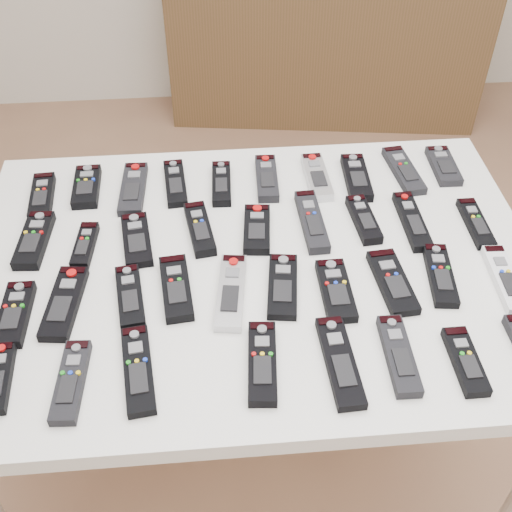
{
  "coord_description": "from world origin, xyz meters",
  "views": [
    {
      "loc": [
        -0.11,
        -1.13,
        1.76
      ],
      "look_at": [
        -0.02,
        -0.12,
        0.8
      ],
      "focal_mm": 45.0,
      "sensor_mm": 36.0,
      "label": 1
    }
  ],
  "objects": [
    {
      "name": "remote_17",
      "position": [
        0.35,
        -0.03,
        0.79
      ],
      "size": [
        0.05,
        0.2,
        0.02
      ],
      "primitive_type": "cube",
      "rotation": [
        0.0,
        0.0,
        0.01
      ],
      "color": "black",
      "rests_on": "table"
    },
    {
      "name": "remote_20",
      "position": [
        -0.42,
        -0.22,
        0.79
      ],
      "size": [
        0.08,
        0.2,
        0.02
      ],
      "primitive_type": "cube",
      "rotation": [
        0.0,
        0.0,
        -0.11
      ],
      "color": "black",
      "rests_on": "table"
    },
    {
      "name": "remote_15",
      "position": [
        0.11,
        -0.01,
        0.79
      ],
      "size": [
        0.06,
        0.21,
        0.02
      ],
      "primitive_type": "cube",
      "rotation": [
        0.0,
        0.0,
        0.04
      ],
      "color": "black",
      "rests_on": "table"
    },
    {
      "name": "remote_8",
      "position": [
        0.38,
        0.17,
        0.79
      ],
      "size": [
        0.07,
        0.19,
        0.02
      ],
      "primitive_type": "cube",
      "rotation": [
        0.0,
        0.0,
        0.1
      ],
      "color": "black",
      "rests_on": "table"
    },
    {
      "name": "sideboard",
      "position": [
        0.48,
        1.78,
        0.37
      ],
      "size": [
        1.52,
        0.58,
        0.74
      ],
      "primitive_type": "cube",
      "rotation": [
        0.0,
        0.0,
        -0.14
      ],
      "color": "#503C20",
      "rests_on": "ground"
    },
    {
      "name": "remote_13",
      "position": [
        -0.14,
        -0.01,
        0.79
      ],
      "size": [
        0.07,
        0.18,
        0.02
      ],
      "primitive_type": "cube",
      "rotation": [
        0.0,
        0.0,
        0.15
      ],
      "color": "black",
      "rests_on": "table"
    },
    {
      "name": "remote_18",
      "position": [
        0.49,
        -0.05,
        0.79
      ],
      "size": [
        0.04,
        0.17,
        0.02
      ],
      "primitive_type": "cube",
      "rotation": [
        0.0,
        0.0,
        -0.01
      ],
      "color": "black",
      "rests_on": "table"
    },
    {
      "name": "remote_34",
      "position": [
        0.22,
        -0.41,
        0.79
      ],
      "size": [
        0.05,
        0.18,
        0.02
      ],
      "primitive_type": "cube",
      "rotation": [
        0.0,
        0.0,
        -0.02
      ],
      "color": "black",
      "rests_on": "table"
    },
    {
      "name": "remote_12",
      "position": [
        -0.29,
        -0.04,
        0.79
      ],
      "size": [
        0.08,
        0.17,
        0.02
      ],
      "primitive_type": "cube",
      "rotation": [
        0.0,
        0.0,
        0.13
      ],
      "color": "black",
      "rests_on": "table"
    },
    {
      "name": "remote_32",
      "position": [
        -0.04,
        -0.4,
        0.79
      ],
      "size": [
        0.07,
        0.19,
        0.02
      ],
      "primitive_type": "cube",
      "rotation": [
        0.0,
        0.0,
        -0.08
      ],
      "color": "black",
      "rests_on": "table"
    },
    {
      "name": "remote_10",
      "position": [
        -0.52,
        -0.02,
        0.79
      ],
      "size": [
        0.07,
        0.18,
        0.02
      ],
      "primitive_type": "cube",
      "rotation": [
        0.0,
        0.0,
        -0.07
      ],
      "color": "black",
      "rests_on": "table"
    },
    {
      "name": "remote_14",
      "position": [
        -0.01,
        -0.03,
        0.79
      ],
      "size": [
        0.07,
        0.16,
        0.02
      ],
      "primitive_type": "cube",
      "rotation": [
        0.0,
        0.0,
        -0.1
      ],
      "color": "black",
      "rests_on": "table"
    },
    {
      "name": "remote_9",
      "position": [
        0.49,
        0.18,
        0.79
      ],
      "size": [
        0.06,
        0.15,
        0.02
      ],
      "primitive_type": "cube",
      "rotation": [
        0.0,
        0.0,
        -0.02
      ],
      "color": "black",
      "rests_on": "table"
    },
    {
      "name": "remote_2",
      "position": [
        -0.31,
        0.15,
        0.79
      ],
      "size": [
        0.06,
        0.19,
        0.02
      ],
      "primitive_type": "cube",
      "rotation": [
        0.0,
        0.0,
        -0.04
      ],
      "color": "black",
      "rests_on": "table"
    },
    {
      "name": "remote_24",
      "position": [
        0.02,
        -0.21,
        0.79
      ],
      "size": [
        0.08,
        0.18,
        0.02
      ],
      "primitive_type": "cube",
      "rotation": [
        0.0,
        0.0,
        -0.13
      ],
      "color": "black",
      "rests_on": "table"
    },
    {
      "name": "remote_35",
      "position": [
        0.34,
        -0.43,
        0.79
      ],
      "size": [
        0.05,
        0.15,
        0.02
      ],
      "primitive_type": "cube",
      "rotation": [
        0.0,
        0.0,
        0.01
      ],
      "color": "black",
      "rests_on": "table"
    },
    {
      "name": "remote_3",
      "position": [
        -0.2,
        0.17,
        0.79
      ],
      "size": [
        0.06,
        0.18,
        0.02
      ],
      "primitive_type": "cube",
      "rotation": [
        0.0,
        0.0,
        0.08
      ],
      "color": "black",
      "rests_on": "table"
    },
    {
      "name": "remote_4",
      "position": [
        -0.09,
        0.15,
        0.79
      ],
      "size": [
        0.05,
        0.16,
        0.02
      ],
      "primitive_type": "cube",
      "rotation": [
        0.0,
        0.0,
        -0.04
      ],
      "color": "black",
      "rests_on": "table"
    },
    {
      "name": "remote_23",
      "position": [
        -0.08,
        -0.22,
        0.79
      ],
      "size": [
        0.08,
        0.21,
        0.02
      ],
      "primitive_type": "cube",
      "rotation": [
        0.0,
        0.0,
        -0.13
      ],
      "color": "#B7B7BC",
      "rests_on": "table"
    },
    {
      "name": "remote_33",
      "position": [
        0.11,
        -0.41,
        0.79
      ],
      "size": [
        0.06,
        0.21,
        0.02
      ],
      "primitive_type": "cube",
      "rotation": [
        0.0,
        0.0,
        0.05
      ],
      "color": "black",
      "rests_on": "table"
    },
    {
      "name": "remote_19",
      "position": [
        -0.52,
        -0.24,
        0.79
      ],
      "size": [
        0.06,
        0.16,
        0.02
      ],
      "primitive_type": "cube",
      "rotation": [
        0.0,
        0.0,
        -0.02
      ],
      "color": "black",
      "rests_on": "table"
    },
    {
      "name": "remote_1",
      "position": [
        -0.42,
        0.17,
        0.79
      ],
      "size": [
        0.06,
        0.15,
        0.02
      ],
      "primitive_type": "cube",
      "rotation": [
        0.0,
        0.0,
        0.02
      ],
      "color": "black",
      "rests_on": "table"
    },
    {
      "name": "remote_21",
      "position": [
        -0.29,
        -0.21,
        0.79
      ],
      "size": [
        0.07,
        0.17,
        0.02
      ],
      "primitive_type": "cube",
      "rotation": [
        0.0,
        0.0,
        0.14
      ],
      "color": "black",
      "rests_on": "table"
    },
    {
      "name": "remote_31",
      "position": [
        -0.27,
        -0.4,
        0.79
      ],
      "size": [
        0.07,
        0.2,
        0.02
      ],
      "primitive_type": "cube",
      "rotation": [
        0.0,
        0.0,
        0.12
      ],
      "color": "black",
      "rests_on": "table"
    },
    {
      "name": "table",
      "position": [
        -0.02,
        -0.12,
        0.72
      ],
      "size": [
        1.25,
        0.88,
        0.78
      ],
      "color": "white",
      "rests_on": "ground"
    },
    {
      "name": "remote_16",
      "position": [
        0.24,
        -0.01,
        0.79
      ],
      "size": [
        0.06,
        0.16,
        0.02
      ],
      "primitive_type": "cube",
      "rotation": [
        0.0,
        0.0,
        0.08
      ],
      "color": "black",
      "rests_on": "table"
    },
    {
      "name": "remote_5",
      "position": [
        0.03,
        0.16,
        0.79
      ],
      "size": [
        0.06,
        0.17,
        0.02
      ],
      "primitive_type": "cube",
      "rotation": [
        0.0,
        0.0,
        -0.04
      ],
      "color": "black",
      "rests_on": "table"
    },
    {
      "name": "remote_26",
      "position": [
        0.25,
        -0.22,
        0.79
      ],
      "size": [
        0.08,
        0.19,
        0.02
      ],
      "primitive_type": "cube",
      "rotation": [
        0.0,
        0.0,
        0.09
      ],
      "color": "black",
      "rests_on": "table"
    },
    {
      "name": "remote_25",
      "position": [
        0.13,
        -0.23,
        0.79
      ],
      "size": [
        0.06,
        0.17,
        0.02
      ],
      "primitive_type": "cube",
      "rotation": [
        0.0,
        0.0,
        0.01
      ],
      "color": "black",
      "rests_on": "table"
    },
    {
      "name": "remote_6",
      "position": [
        0.15,
        0.16,
        0.79
      ],
      "size": [
        0.06,
        0.18,
        0.02
      ],
      "primitive_type": "cube",
      "rotation": [
        0.0,
        0.0,
        0.03
      ],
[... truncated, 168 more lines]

